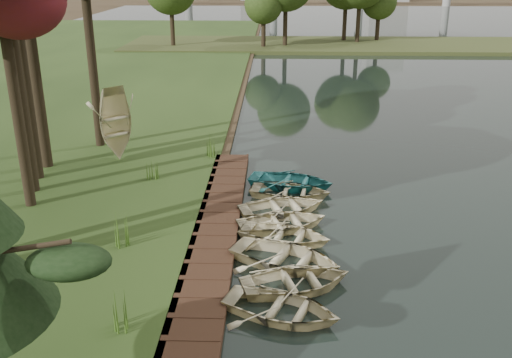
{
  "coord_description": "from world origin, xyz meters",
  "views": [
    {
      "loc": [
        0.47,
        -19.08,
        9.25
      ],
      "look_at": [
        -0.22,
        1.88,
        1.32
      ],
      "focal_mm": 40.0,
      "sensor_mm": 36.0,
      "label": 1
    }
  ],
  "objects_px": {
    "rowboat_1": "(297,279)",
    "rowboat_2": "(286,255)",
    "boardwalk": "(217,226)",
    "rowboat_0": "(282,306)",
    "stored_rowboat": "(118,152)"
  },
  "relations": [
    {
      "from": "rowboat_0",
      "to": "stored_rowboat",
      "type": "relative_size",
      "value": 0.93
    },
    {
      "from": "boardwalk",
      "to": "rowboat_1",
      "type": "xyz_separation_m",
      "value": [
        2.8,
        -4.13,
        0.25
      ]
    },
    {
      "from": "stored_rowboat",
      "to": "rowboat_1",
      "type": "bearing_deg",
      "value": -99.66
    },
    {
      "from": "rowboat_0",
      "to": "stored_rowboat",
      "type": "bearing_deg",
      "value": 52.67
    },
    {
      "from": "boardwalk",
      "to": "stored_rowboat",
      "type": "bearing_deg",
      "value": 128.03
    },
    {
      "from": "boardwalk",
      "to": "rowboat_1",
      "type": "bearing_deg",
      "value": -55.87
    },
    {
      "from": "boardwalk",
      "to": "stored_rowboat",
      "type": "xyz_separation_m",
      "value": [
        -5.53,
        7.08,
        0.52
      ]
    },
    {
      "from": "rowboat_2",
      "to": "stored_rowboat",
      "type": "bearing_deg",
      "value": 63.75
    },
    {
      "from": "rowboat_0",
      "to": "rowboat_1",
      "type": "relative_size",
      "value": 0.98
    },
    {
      "from": "rowboat_1",
      "to": "rowboat_2",
      "type": "height_order",
      "value": "rowboat_2"
    },
    {
      "from": "boardwalk",
      "to": "rowboat_2",
      "type": "xyz_separation_m",
      "value": [
        2.49,
        -2.69,
        0.28
      ]
    },
    {
      "from": "rowboat_1",
      "to": "rowboat_2",
      "type": "bearing_deg",
      "value": -4.36
    },
    {
      "from": "boardwalk",
      "to": "rowboat_2",
      "type": "distance_m",
      "value": 3.68
    },
    {
      "from": "rowboat_1",
      "to": "rowboat_0",
      "type": "bearing_deg",
      "value": 145.72
    },
    {
      "from": "rowboat_0",
      "to": "stored_rowboat",
      "type": "xyz_separation_m",
      "value": [
        -7.87,
        12.66,
        0.28
      ]
    }
  ]
}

